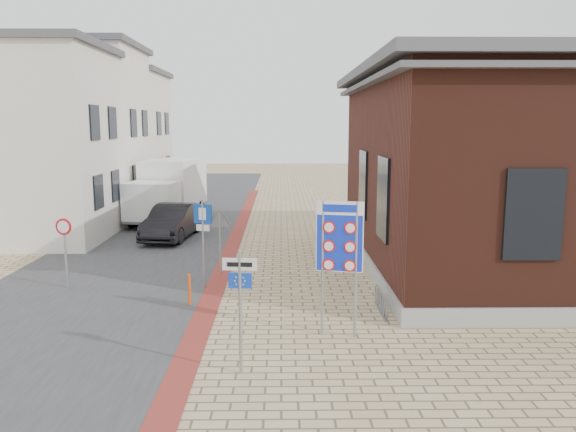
# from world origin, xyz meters

# --- Properties ---
(ground) EXTENTS (120.00, 120.00, 0.00)m
(ground) POSITION_xyz_m (0.00, 0.00, 0.00)
(ground) COLOR tan
(ground) RESTS_ON ground
(road_strip) EXTENTS (7.00, 60.00, 0.02)m
(road_strip) POSITION_xyz_m (-5.50, 15.00, 0.01)
(road_strip) COLOR #38383A
(road_strip) RESTS_ON ground
(curb_strip) EXTENTS (0.60, 40.00, 0.02)m
(curb_strip) POSITION_xyz_m (-2.00, 10.00, 0.01)
(curb_strip) COLOR maroon
(curb_strip) RESTS_ON ground
(brick_building) EXTENTS (13.00, 13.00, 6.80)m
(brick_building) POSITION_xyz_m (8.99, 7.00, 3.49)
(brick_building) COLOR gray
(brick_building) RESTS_ON ground
(townhouse_near) EXTENTS (7.40, 6.40, 8.30)m
(townhouse_near) POSITION_xyz_m (-10.99, 12.00, 4.17)
(townhouse_near) COLOR silver
(townhouse_near) RESTS_ON ground
(townhouse_mid) EXTENTS (7.40, 6.40, 9.10)m
(townhouse_mid) POSITION_xyz_m (-10.99, 18.00, 4.57)
(townhouse_mid) COLOR silver
(townhouse_mid) RESTS_ON ground
(townhouse_far) EXTENTS (7.40, 6.40, 8.30)m
(townhouse_far) POSITION_xyz_m (-10.99, 24.00, 4.17)
(townhouse_far) COLOR silver
(townhouse_far) RESTS_ON ground
(bike_rack) EXTENTS (0.08, 1.80, 0.60)m
(bike_rack) POSITION_xyz_m (2.65, 2.20, 0.26)
(bike_rack) COLOR slate
(bike_rack) RESTS_ON ground
(sedan) EXTENTS (2.14, 4.70, 1.49)m
(sedan) POSITION_xyz_m (-4.72, 12.06, 0.75)
(sedan) COLOR black
(sedan) RESTS_ON ground
(box_truck) EXTENTS (3.25, 6.24, 3.11)m
(box_truck) POSITION_xyz_m (-5.76, 16.51, 1.61)
(box_truck) COLOR slate
(box_truck) RESTS_ON ground
(border_sign) EXTENTS (1.08, 0.27, 3.20)m
(border_sign) POSITION_xyz_m (1.34, 0.50, 2.32)
(border_sign) COLOR gray
(border_sign) RESTS_ON ground
(essen_sign) EXTENTS (0.68, 0.10, 2.51)m
(essen_sign) POSITION_xyz_m (-0.80, -1.50, 1.67)
(essen_sign) COLOR gray
(essen_sign) RESTS_ON ground
(parking_sign) EXTENTS (0.56, 0.23, 2.65)m
(parking_sign) POSITION_xyz_m (-2.34, 4.50, 1.82)
(parking_sign) COLOR gray
(parking_sign) RESTS_ON ground
(yield_sign) EXTENTS (0.76, 0.08, 2.14)m
(yield_sign) POSITION_xyz_m (-2.00, 6.00, 1.61)
(yield_sign) COLOR gray
(yield_sign) RESTS_ON ground
(speed_sign) EXTENTS (0.50, 0.12, 2.15)m
(speed_sign) POSITION_xyz_m (-6.50, 4.50, 1.42)
(speed_sign) COLOR gray
(speed_sign) RESTS_ON ground
(bollard) EXTENTS (0.10, 0.10, 0.88)m
(bollard) POSITION_xyz_m (-2.52, 2.80, 0.44)
(bollard) COLOR #F0480C
(bollard) RESTS_ON ground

